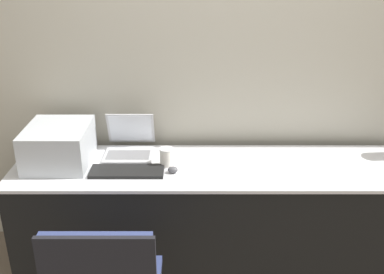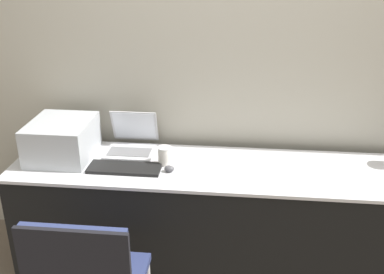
# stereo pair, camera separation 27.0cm
# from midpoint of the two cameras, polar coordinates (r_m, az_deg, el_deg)

# --- Properties ---
(wall_back) EXTENTS (8.00, 0.05, 2.60)m
(wall_back) POSITION_cam_midpoint_polar(r_m,az_deg,el_deg) (2.93, 6.96, 9.40)
(wall_back) COLOR #B7B2A3
(wall_back) RESTS_ON ground_plane
(table) EXTENTS (2.57, 0.61, 0.75)m
(table) POSITION_cam_midpoint_polar(r_m,az_deg,el_deg) (2.94, 6.13, -10.38)
(table) COLOR black
(table) RESTS_ON ground_plane
(printer) EXTENTS (0.37, 0.43, 0.24)m
(printer) POSITION_cam_midpoint_polar(r_m,az_deg,el_deg) (2.89, -13.70, -0.21)
(printer) COLOR #B2B7BC
(printer) RESTS_ON table
(laptop_left) EXTENTS (0.31, 0.33, 0.24)m
(laptop_left) POSITION_cam_midpoint_polar(r_m,az_deg,el_deg) (2.95, -5.09, -0.76)
(laptop_left) COLOR #B7B7BC
(laptop_left) RESTS_ON table
(external_keyboard) EXTENTS (0.44, 0.16, 0.02)m
(external_keyboard) POSITION_cam_midpoint_polar(r_m,az_deg,el_deg) (2.71, -5.76, -4.02)
(external_keyboard) COLOR black
(external_keyboard) RESTS_ON table
(coffee_cup) EXTENTS (0.08, 0.08, 0.12)m
(coffee_cup) POSITION_cam_midpoint_polar(r_m,az_deg,el_deg) (2.74, -0.69, -2.45)
(coffee_cup) COLOR white
(coffee_cup) RESTS_ON table
(mouse) EXTENTS (0.06, 0.05, 0.04)m
(mouse) POSITION_cam_midpoint_polar(r_m,az_deg,el_deg) (2.67, -0.02, -4.12)
(mouse) COLOR #4C4C51
(mouse) RESTS_ON table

